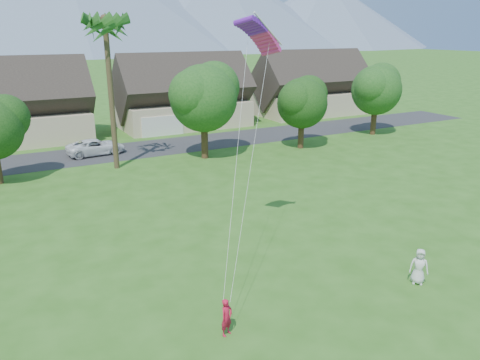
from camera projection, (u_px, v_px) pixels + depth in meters
ground at (371, 354)px, 16.88m from camera, size 500.00×500.00×0.00m
street at (123, 151)px, 45.42m from camera, size 90.00×7.00×0.01m
kite_flyer at (227, 317)px, 17.74m from camera, size 0.65×0.56×1.52m
watcher at (419, 266)px, 21.39m from camera, size 0.98×0.97×1.71m
parked_car at (96, 147)px, 44.04m from camera, size 5.48×2.83×1.48m
houses_row at (104, 104)px, 52.15m from camera, size 72.75×8.19×8.86m
tree_row at (124, 111)px, 38.32m from camera, size 62.27×6.67×8.45m
fan_palm at (105, 22)px, 36.32m from camera, size 3.00×3.00×13.80m
parafoil_kite at (259, 33)px, 21.87m from camera, size 2.97×1.42×0.50m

